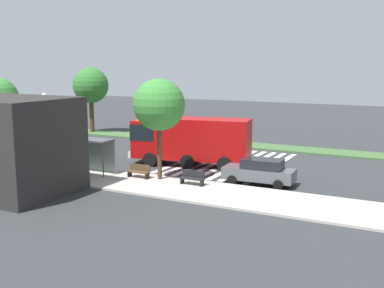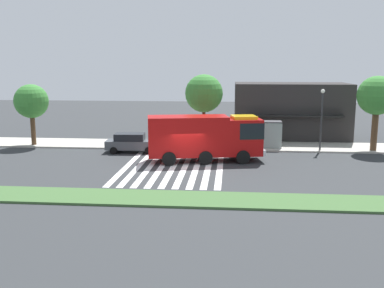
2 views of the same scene
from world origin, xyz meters
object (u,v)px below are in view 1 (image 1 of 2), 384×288
at_px(bench_west_of_shelter, 193,178).
at_px(sidewalk_tree_west, 159,105).
at_px(bus_stop_shelter, 92,148).
at_px(bench_near_shelter, 139,171).
at_px(median_tree_west, 91,86).
at_px(fire_truck, 188,139).
at_px(street_lamp, 46,121).
at_px(parked_car_mid, 260,171).

xyz_separation_m(bench_west_of_shelter, sidewalk_tree_west, (2.70, -0.36, 4.56)).
distance_m(bus_stop_shelter, bench_near_shelter, 4.20).
height_order(bus_stop_shelter, median_tree_west, median_tree_west).
bearing_deg(bench_west_of_shelter, bench_near_shelter, 0.00).
height_order(bench_near_shelter, bench_west_of_shelter, same).
bearing_deg(bench_near_shelter, fire_truck, -97.88).
bearing_deg(sidewalk_tree_west, fire_truck, -82.74).
bearing_deg(bench_west_of_shelter, sidewalk_tree_west, -7.61).
relative_size(bench_near_shelter, street_lamp, 0.29).
height_order(fire_truck, median_tree_west, median_tree_west).
bearing_deg(bench_west_of_shelter, bus_stop_shelter, -0.13).
bearing_deg(sidewalk_tree_west, median_tree_west, -40.16).
height_order(fire_truck, bench_near_shelter, fire_truck).
distance_m(fire_truck, bench_west_of_shelter, 6.74).
distance_m(parked_car_mid, street_lamp, 17.21).
distance_m(parked_car_mid, median_tree_west, 28.85).
bearing_deg(fire_truck, median_tree_west, -41.16).
bearing_deg(median_tree_west, street_lamp, 117.83).
relative_size(bus_stop_shelter, bench_west_of_shelter, 2.19).
bearing_deg(bus_stop_shelter, fire_truck, -130.39).
bearing_deg(parked_car_mid, bus_stop_shelter, 8.94).
xyz_separation_m(bench_near_shelter, bench_west_of_shelter, (-4.15, 0.00, 0.00)).
distance_m(fire_truck, bus_stop_shelter, 7.38).
bearing_deg(sidewalk_tree_west, bench_west_of_shelter, 172.39).
distance_m(bench_west_of_shelter, sidewalk_tree_west, 5.31).
xyz_separation_m(bench_near_shelter, sidewalk_tree_west, (-1.45, -0.36, 4.56)).
bearing_deg(bench_west_of_shelter, parked_car_mid, -144.86).
height_order(fire_truck, bench_west_of_shelter, fire_truck).
relative_size(bench_near_shelter, bench_west_of_shelter, 1.00).
bearing_deg(bench_near_shelter, parked_car_mid, -161.79).
bearing_deg(bench_west_of_shelter, fire_truck, -59.13).
bearing_deg(median_tree_west, parked_car_mid, 151.53).
xyz_separation_m(parked_car_mid, sidewalk_tree_west, (6.34, 2.20, 4.27)).
relative_size(bus_stop_shelter, median_tree_west, 0.48).
bearing_deg(bench_west_of_shelter, street_lamp, -3.28).
bearing_deg(fire_truck, street_lamp, 15.27).
relative_size(bench_west_of_shelter, sidewalk_tree_west, 0.24).
bearing_deg(median_tree_west, sidewalk_tree_west, 139.84).
height_order(sidewalk_tree_west, median_tree_west, median_tree_west).
bearing_deg(bench_near_shelter, sidewalk_tree_west, -166.07).
bearing_deg(parked_car_mid, bench_near_shelter, 14.97).
height_order(bus_stop_shelter, bench_west_of_shelter, bus_stop_shelter).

